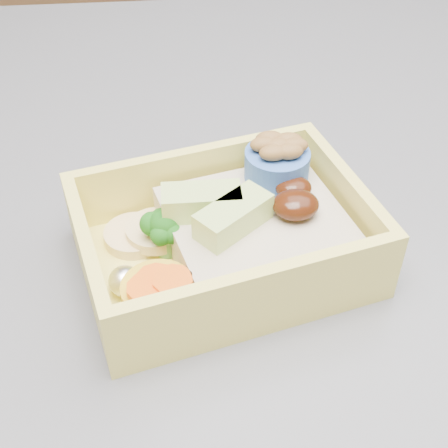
{
  "coord_description": "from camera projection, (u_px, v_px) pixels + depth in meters",
  "views": [
    {
      "loc": [
        -0.12,
        -0.37,
        1.2
      ],
      "look_at": [
        -0.1,
        -0.1,
        0.95
      ],
      "focal_mm": 50.0,
      "sensor_mm": 36.0,
      "label": 1
    }
  ],
  "objects": [
    {
      "name": "bento_box",
      "position": [
        231.0,
        234.0,
        0.38
      ],
      "size": [
        0.19,
        0.16,
        0.06
      ],
      "rotation": [
        0.0,
        0.0,
        0.25
      ],
      "color": "#F2E363",
      "rests_on": "island"
    }
  ]
}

